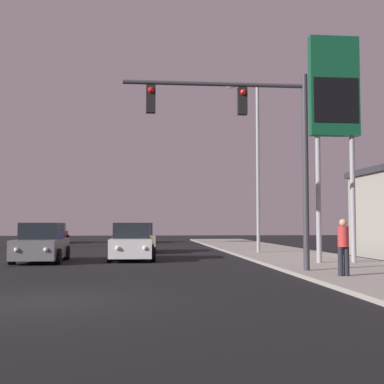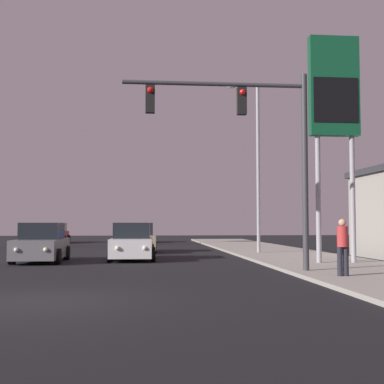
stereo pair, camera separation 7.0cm
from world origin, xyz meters
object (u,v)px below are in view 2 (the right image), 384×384
object	(u,v)px
car_blue	(137,234)
pedestrian_on_sidewalk	(343,245)
street_lamp	(256,158)
car_red	(56,234)
car_white	(132,243)
traffic_light_mast	(255,132)
gas_station_sign	(334,99)
car_grey	(41,244)
car_tan	(138,239)

from	to	relation	value
car_blue	pedestrian_on_sidewalk	size ratio (longest dim) A/B	2.59
car_blue	street_lamp	distance (m)	19.78
car_red	car_white	bearing A→B (deg)	105.49
traffic_light_mast	pedestrian_on_sidewalk	bearing A→B (deg)	-40.61
gas_station_sign	car_grey	bearing A→B (deg)	165.57
car_grey	car_red	bearing A→B (deg)	-81.97
car_red	car_tan	bearing A→B (deg)	112.68
street_lamp	pedestrian_on_sidewalk	size ratio (longest dim) A/B	5.39
car_blue	traffic_light_mast	world-z (taller)	traffic_light_mast
street_lamp	gas_station_sign	size ratio (longest dim) A/B	1.00
car_tan	car_blue	bearing A→B (deg)	-91.31
gas_station_sign	car_red	bearing A→B (deg)	120.20
traffic_light_mast	gas_station_sign	world-z (taller)	gas_station_sign
car_tan	pedestrian_on_sidewalk	world-z (taller)	pedestrian_on_sidewalk
car_tan	car_grey	size ratio (longest dim) A/B	1.01
street_lamp	car_white	bearing A→B (deg)	-152.37
car_blue	car_grey	world-z (taller)	same
traffic_light_mast	gas_station_sign	xyz separation A→B (m)	(3.93, 3.26, 1.96)
gas_station_sign	pedestrian_on_sidewalk	bearing A→B (deg)	-108.59
car_blue	pedestrian_on_sidewalk	xyz separation A→B (m)	(6.30, -30.67, 0.27)
pedestrian_on_sidewalk	car_tan	bearing A→B (deg)	111.59
car_blue	car_red	bearing A→B (deg)	-0.36
car_white	gas_station_sign	distance (m)	10.71
car_grey	traffic_light_mast	bearing A→B (deg)	142.13
car_grey	car_blue	bearing A→B (deg)	-99.11
car_red	car_blue	bearing A→B (deg)	178.81
pedestrian_on_sidewalk	gas_station_sign	bearing A→B (deg)	71.41
car_tan	car_red	xyz separation A→B (m)	(-6.97, 15.18, 0.00)
car_tan	car_white	distance (m)	6.29
car_tan	car_grey	xyz separation A→B (m)	(-4.05, -7.20, 0.00)
car_blue	car_red	xyz separation A→B (m)	(-6.77, -0.10, 0.00)
car_tan	car_red	size ratio (longest dim) A/B	1.00
car_white	traffic_light_mast	bearing A→B (deg)	121.13
traffic_light_mast	car_white	bearing A→B (deg)	119.61
car_grey	pedestrian_on_sidewalk	world-z (taller)	pedestrian_on_sidewalk
gas_station_sign	pedestrian_on_sidewalk	xyz separation A→B (m)	(-1.73, -5.14, -5.58)
street_lamp	gas_station_sign	xyz separation A→B (m)	(1.61, -7.34, 1.50)
traffic_light_mast	car_tan	bearing A→B (deg)	106.09
car_red	gas_station_sign	bearing A→B (deg)	118.19
car_tan	car_red	distance (m)	16.70
car_white	pedestrian_on_sidewalk	size ratio (longest dim) A/B	2.59
car_grey	car_white	bearing A→B (deg)	-166.02
car_white	street_lamp	world-z (taller)	street_lamp
car_white	pedestrian_on_sidewalk	world-z (taller)	pedestrian_on_sidewalk
car_tan	traffic_light_mast	bearing A→B (deg)	104.00
car_grey	pedestrian_on_sidewalk	distance (m)	13.05
car_white	gas_station_sign	xyz separation A→B (m)	(8.04, -3.97, 5.86)
car_blue	car_grey	xyz separation A→B (m)	(-3.85, -22.47, 0.00)
traffic_light_mast	street_lamp	size ratio (longest dim) A/B	0.72
car_blue	car_white	world-z (taller)	same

